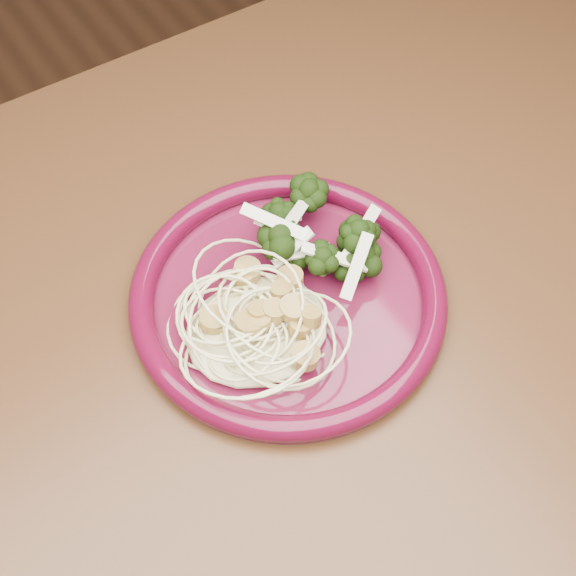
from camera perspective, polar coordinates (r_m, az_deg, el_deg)
The scene contains 6 objects.
dining_table at distance 0.73m, azimuth 8.37°, elevation -5.11°, with size 1.20×0.80×0.75m.
dinner_plate at distance 0.63m, azimuth 0.00°, elevation -0.57°, with size 0.32×0.32×0.02m.
spaghetti_pile at distance 0.61m, azimuth -2.20°, elevation -2.59°, with size 0.11×0.10×0.03m, color beige.
scallop_cluster at distance 0.58m, azimuth -2.30°, elevation -0.92°, with size 0.11×0.11×0.04m, color #AF8C3F, non-canonical shape.
broccoli_pile at distance 0.64m, azimuth 2.55°, elevation 3.19°, with size 0.07×0.12×0.04m, color black.
onion_garnish at distance 0.62m, azimuth 2.64°, elevation 4.72°, with size 0.05×0.08×0.05m, color beige, non-canonical shape.
Camera 1 is at (-0.29, -0.25, 1.28)m, focal length 50.00 mm.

